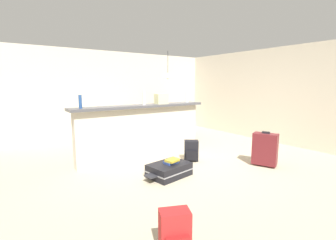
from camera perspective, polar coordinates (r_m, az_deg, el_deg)
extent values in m
cube|color=#BCAD8E|center=(5.17, 2.74, -9.41)|extent=(13.00, 13.00, 0.05)
cube|color=beige|center=(7.57, -11.52, 5.93)|extent=(6.60, 0.10, 2.50)
cube|color=beige|center=(7.38, 20.49, 5.51)|extent=(0.10, 6.00, 2.50)
cube|color=beige|center=(5.20, -6.01, -2.94)|extent=(2.80, 0.20, 1.08)
cube|color=#4C4C51|center=(5.12, -6.11, 3.25)|extent=(2.96, 0.40, 0.05)
cylinder|color=#284C89|center=(4.61, -19.81, 4.05)|extent=(0.06, 0.06, 0.24)
cylinder|color=silver|center=(5.05, -5.65, 5.10)|extent=(0.06, 0.06, 0.28)
cylinder|color=silver|center=(5.83, 4.46, 5.50)|extent=(0.07, 0.07, 0.27)
cube|color=beige|center=(5.35, -1.60, 4.97)|extent=(0.26, 0.18, 0.22)
cube|color=#4C331E|center=(7.26, 0.04, 1.80)|extent=(1.10, 0.80, 0.04)
cylinder|color=#4C331E|center=(6.76, -1.71, -1.87)|extent=(0.06, 0.06, 0.70)
cylinder|color=#4C331E|center=(7.34, 4.70, -1.08)|extent=(0.06, 0.06, 0.70)
cylinder|color=#4C331E|center=(7.33, -4.63, -1.08)|extent=(0.06, 0.06, 0.70)
cylinder|color=#4C331E|center=(7.86, 1.54, -0.41)|extent=(0.06, 0.06, 0.70)
cube|color=#4C331E|center=(6.80, 2.79, -1.12)|extent=(0.40, 0.40, 0.04)
cube|color=#4C331E|center=(6.91, 1.88, 1.20)|extent=(0.40, 0.04, 0.48)
cylinder|color=#4C331E|center=(6.63, 2.54, -3.37)|extent=(0.04, 0.04, 0.41)
cylinder|color=#4C331E|center=(6.82, 4.66, -3.04)|extent=(0.04, 0.04, 0.41)
cylinder|color=#4C331E|center=(6.87, 0.90, -2.92)|extent=(0.04, 0.04, 0.41)
cylinder|color=#4C331E|center=(7.07, 2.99, -2.62)|extent=(0.04, 0.04, 0.41)
cube|color=#4C331E|center=(7.89, -2.14, 0.21)|extent=(0.44, 0.44, 0.04)
cube|color=#4C331E|center=(7.72, -1.30, 1.97)|extent=(0.40, 0.08, 0.48)
cylinder|color=#4C331E|center=(8.15, -1.98, -1.13)|extent=(0.04, 0.04, 0.41)
cylinder|color=#4C331E|center=(7.95, -3.76, -1.38)|extent=(0.04, 0.04, 0.41)
cylinder|color=#4C331E|center=(7.91, -0.50, -1.42)|extent=(0.04, 0.04, 0.41)
cylinder|color=#4C331E|center=(7.71, -2.30, -1.69)|extent=(0.04, 0.04, 0.41)
cylinder|color=black|center=(7.26, -0.04, 13.35)|extent=(0.01, 0.01, 0.64)
cone|color=white|center=(7.24, -0.04, 10.43)|extent=(0.34, 0.34, 0.14)
sphere|color=white|center=(7.23, -0.04, 9.80)|extent=(0.07, 0.07, 0.07)
cube|color=black|center=(4.24, 0.26, -11.55)|extent=(0.75, 0.58, 0.22)
cube|color=gray|center=(4.24, 0.26, -11.55)|extent=(0.76, 0.59, 0.02)
cube|color=#2D2D33|center=(3.98, -4.07, -12.92)|extent=(0.17, 0.20, 0.02)
cube|color=black|center=(5.05, 5.47, -7.11)|extent=(0.33, 0.31, 0.42)
cube|color=black|center=(4.96, 5.54, -8.27)|extent=(0.21, 0.18, 0.19)
cube|color=black|center=(5.14, 4.61, -7.04)|extent=(0.04, 0.04, 0.36)
cube|color=black|center=(5.15, 6.17, -7.03)|extent=(0.04, 0.04, 0.36)
cube|color=red|center=(2.47, 1.58, -24.71)|extent=(0.33, 0.28, 0.42)
cube|color=black|center=(2.55, -0.67, -24.08)|extent=(0.04, 0.04, 0.36)
cube|color=black|center=(2.58, 2.67, -23.72)|extent=(0.04, 0.04, 0.36)
cube|color=maroon|center=(5.04, 21.71, -6.30)|extent=(0.39, 0.50, 0.60)
cylinder|color=black|center=(5.09, 23.65, -9.77)|extent=(0.05, 0.07, 0.06)
cylinder|color=black|center=(5.16, 19.43, -9.31)|extent=(0.05, 0.07, 0.06)
cube|color=#232328|center=(4.97, 21.91, -2.72)|extent=(0.09, 0.14, 0.04)
cube|color=#334C99|center=(4.21, 0.67, -9.84)|extent=(0.24, 0.18, 0.04)
cube|color=gold|center=(4.19, 0.99, -9.40)|extent=(0.25, 0.21, 0.04)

